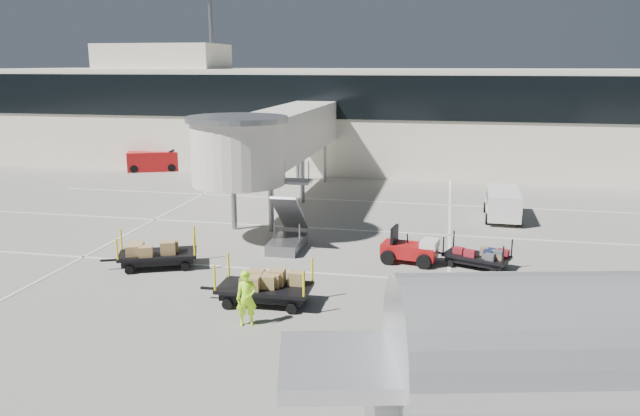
{
  "coord_description": "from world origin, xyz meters",
  "views": [
    {
      "loc": [
        5.71,
        -21.88,
        8.43
      ],
      "look_at": [
        0.12,
        5.22,
        2.0
      ],
      "focal_mm": 35.0,
      "sensor_mm": 36.0,
      "label": 1
    }
  ],
  "objects_px": {
    "suitcase_cart": "(478,257)",
    "ground_worker": "(247,298)",
    "baggage_tug": "(411,250)",
    "minivan": "(503,202)",
    "box_cart_near": "(267,287)",
    "belt_loader": "(154,161)",
    "box_cart_far": "(156,254)"
  },
  "relations": [
    {
      "from": "suitcase_cart",
      "to": "ground_worker",
      "type": "height_order",
      "value": "ground_worker"
    },
    {
      "from": "ground_worker",
      "to": "baggage_tug",
      "type": "bearing_deg",
      "value": 37.6
    },
    {
      "from": "suitcase_cart",
      "to": "ground_worker",
      "type": "distance_m",
      "value": 10.89
    },
    {
      "from": "ground_worker",
      "to": "belt_loader",
      "type": "bearing_deg",
      "value": 101.11
    },
    {
      "from": "baggage_tug",
      "to": "box_cart_far",
      "type": "xyz_separation_m",
      "value": [
        -10.48,
        -2.86,
        0.04
      ]
    },
    {
      "from": "box_cart_far",
      "to": "ground_worker",
      "type": "bearing_deg",
      "value": -63.49
    },
    {
      "from": "baggage_tug",
      "to": "box_cart_far",
      "type": "bearing_deg",
      "value": -154.78
    },
    {
      "from": "box_cart_near",
      "to": "minivan",
      "type": "distance_m",
      "value": 17.48
    },
    {
      "from": "suitcase_cart",
      "to": "ground_worker",
      "type": "xyz_separation_m",
      "value": [
        -7.68,
        -7.7,
        0.47
      ]
    },
    {
      "from": "box_cart_near",
      "to": "box_cart_far",
      "type": "height_order",
      "value": "box_cart_near"
    },
    {
      "from": "suitcase_cart",
      "to": "minivan",
      "type": "distance_m",
      "value": 9.24
    },
    {
      "from": "baggage_tug",
      "to": "minivan",
      "type": "distance_m",
      "value": 10.06
    },
    {
      "from": "box_cart_far",
      "to": "belt_loader",
      "type": "distance_m",
      "value": 25.32
    },
    {
      "from": "box_cart_near",
      "to": "belt_loader",
      "type": "bearing_deg",
      "value": 122.52
    },
    {
      "from": "suitcase_cart",
      "to": "box_cart_far",
      "type": "xyz_separation_m",
      "value": [
        -13.29,
        -2.78,
        0.14
      ]
    },
    {
      "from": "box_cart_near",
      "to": "minivan",
      "type": "xyz_separation_m",
      "value": [
        9.25,
        14.83,
        0.33
      ]
    },
    {
      "from": "box_cart_far",
      "to": "ground_worker",
      "type": "xyz_separation_m",
      "value": [
        5.61,
        -4.92,
        0.33
      ]
    },
    {
      "from": "baggage_tug",
      "to": "ground_worker",
      "type": "xyz_separation_m",
      "value": [
        -4.86,
        -7.78,
        0.37
      ]
    },
    {
      "from": "box_cart_near",
      "to": "belt_loader",
      "type": "distance_m",
      "value": 30.76
    },
    {
      "from": "box_cart_far",
      "to": "minivan",
      "type": "relative_size",
      "value": 0.93
    },
    {
      "from": "suitcase_cart",
      "to": "box_cart_near",
      "type": "xyz_separation_m",
      "value": [
        -7.58,
        -5.75,
        0.16
      ]
    },
    {
      "from": "suitcase_cart",
      "to": "minivan",
      "type": "bearing_deg",
      "value": 100.87
    },
    {
      "from": "ground_worker",
      "to": "minivan",
      "type": "distance_m",
      "value": 19.21
    },
    {
      "from": "suitcase_cart",
      "to": "ground_worker",
      "type": "relative_size",
      "value": 1.76
    },
    {
      "from": "minivan",
      "to": "box_cart_far",
      "type": "bearing_deg",
      "value": -140.72
    },
    {
      "from": "suitcase_cart",
      "to": "ground_worker",
      "type": "bearing_deg",
      "value": -113.64
    },
    {
      "from": "box_cart_far",
      "to": "baggage_tug",
      "type": "bearing_deg",
      "value": -6.99
    },
    {
      "from": "baggage_tug",
      "to": "box_cart_near",
      "type": "bearing_deg",
      "value": -119.3
    },
    {
      "from": "box_cart_far",
      "to": "belt_loader",
      "type": "relative_size",
      "value": 0.88
    },
    {
      "from": "baggage_tug",
      "to": "suitcase_cart",
      "type": "bearing_deg",
      "value": 8.43
    },
    {
      "from": "suitcase_cart",
      "to": "box_cart_far",
      "type": "bearing_deg",
      "value": -146.89
    },
    {
      "from": "ground_worker",
      "to": "belt_loader",
      "type": "height_order",
      "value": "belt_loader"
    }
  ]
}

